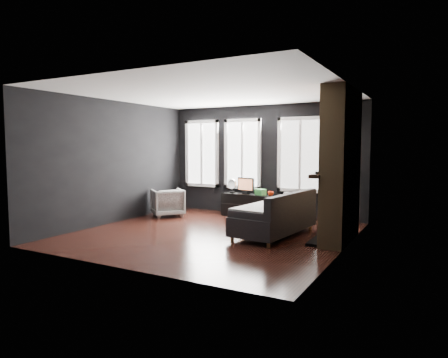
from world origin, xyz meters
The scene contains 18 objects.
floor centered at (0.00, 0.00, 0.00)m, with size 5.00×5.00×0.00m, color black.
ceiling centered at (0.00, 0.00, 2.70)m, with size 5.00×5.00×0.00m, color white.
wall_back centered at (0.00, 2.50, 1.35)m, with size 5.00×0.02×2.70m, color black.
wall_left centered at (-2.50, 0.00, 1.35)m, with size 0.02×5.00×2.70m, color black.
wall_right centered at (2.50, 0.00, 1.35)m, with size 0.02×5.00×2.70m, color black.
windows centered at (-0.45, 2.46, 2.38)m, with size 4.00×0.16×1.76m, color white, non-canonical shape.
fireplace centered at (2.30, 0.60, 1.35)m, with size 0.70×1.62×2.70m, color #93724C, non-canonical shape.
sofa centered at (1.10, 0.46, 0.42)m, with size 0.99×1.97×0.85m, color #262629, non-canonical shape.
stripe_pillow centered at (1.36, 0.85, 0.61)m, with size 0.07×0.31×0.31m, color gray.
armchair centered at (-1.95, 1.19, 0.37)m, with size 0.71×0.67×0.73m, color white.
media_console centered at (-0.05, 2.10, 0.28)m, with size 1.60×0.50×0.55m, color black, non-canonical shape.
monitor centered at (-0.29, 2.12, 0.77)m, with size 0.49×0.11×0.44m, color black, non-canonical shape.
desk_fan centered at (-0.66, 2.10, 0.73)m, with size 0.25×0.25×0.35m, color gray, non-canonical shape.
mug centered at (0.41, 1.99, 0.62)m, with size 0.13×0.11×0.13m, color red.
book centered at (0.58, 2.09, 0.66)m, with size 0.17×0.02×0.23m, color #BFB497.
storage_box centered at (0.12, 2.08, 0.62)m, with size 0.24×0.16×0.13m, color #2F7632.
mantel_vase centered at (2.05, 1.05, 1.33)m, with size 0.20×0.21×0.20m, color gold.
mantel_clock centered at (2.05, 0.05, 1.25)m, with size 0.12×0.12×0.04m, color black.
Camera 1 is at (3.86, -6.58, 1.69)m, focal length 32.00 mm.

